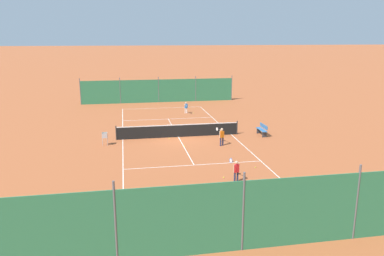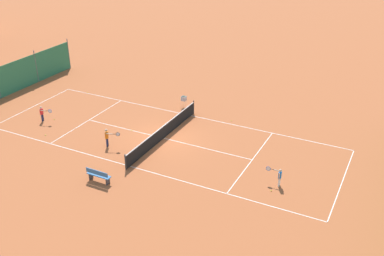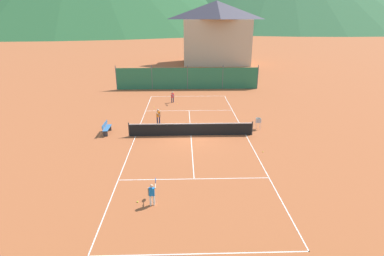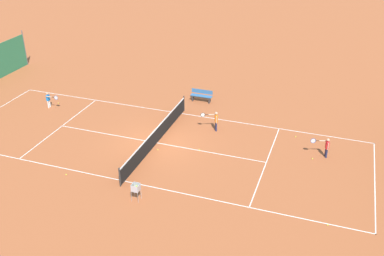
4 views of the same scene
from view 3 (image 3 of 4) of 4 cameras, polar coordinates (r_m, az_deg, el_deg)
ground_plane at (r=22.24m, az=-0.20°, el=-1.44°), size 600.00×600.00×0.00m
court_line_markings at (r=22.24m, az=-0.20°, el=-1.43°), size 8.25×23.85×0.01m
tennis_net at (r=22.06m, az=-0.21°, el=-0.23°), size 9.18×0.08×1.06m
windscreen_fence_far at (r=36.82m, az=-0.87°, el=9.41°), size 17.28×0.08×2.90m
player_far_baseline at (r=24.66m, az=-6.44°, el=2.42°), size 0.40×1.07×1.24m
player_far_service at (r=30.92m, az=-3.73°, el=6.06°), size 0.37×1.01×1.15m
player_near_service at (r=14.24m, az=-7.60°, el=-12.05°), size 0.37×0.95×1.10m
tennis_ball_by_net_right at (r=20.06m, az=13.35°, el=-4.42°), size 0.07×0.07×0.07m
tennis_ball_alley_left at (r=22.61m, az=1.62°, el=-0.99°), size 0.07×0.07×0.07m
tennis_ball_by_net_left at (r=32.01m, az=6.89°, el=5.27°), size 0.07×0.07×0.07m
tennis_ball_far_corner at (r=30.50m, az=-2.84°, el=4.64°), size 0.07×0.07×0.07m
tennis_ball_service_box at (r=24.65m, az=-0.46°, el=0.85°), size 0.07×0.07×0.07m
tennis_ball_alley_right at (r=14.80m, az=-10.34°, el=-13.67°), size 0.07×0.07×0.07m
tennis_ball_mid_court at (r=29.46m, az=-7.16°, el=3.94°), size 0.07×0.07×0.07m
ball_hopper at (r=23.89m, az=12.51°, el=1.30°), size 0.36×0.36×0.89m
courtside_bench at (r=23.40m, az=-15.98°, el=0.05°), size 0.36×1.50×0.84m
alpine_chalet at (r=58.78m, az=4.57°, el=17.82°), size 13.00×10.00×11.20m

